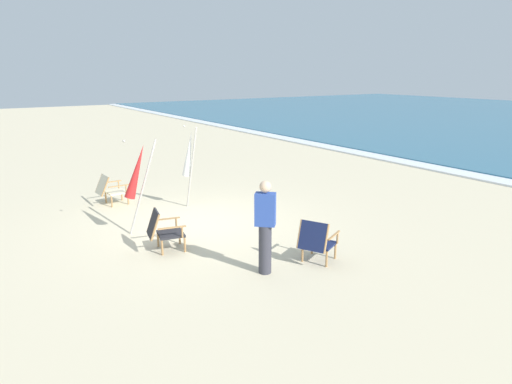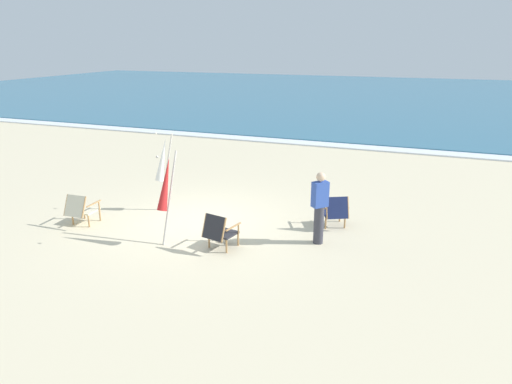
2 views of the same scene
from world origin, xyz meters
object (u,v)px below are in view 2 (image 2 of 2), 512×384
object	(u,v)px
beach_chair_front_left	(335,211)
beach_chair_far_center	(81,209)
umbrella_furled_white	(163,160)
beach_chair_front_right	(219,231)
person_near_chairs	(319,207)
umbrella_furled_red	(166,185)

from	to	relation	value
beach_chair_front_left	beach_chair_far_center	bearing A→B (deg)	-160.94
beach_chair_front_left	umbrella_furled_white	world-z (taller)	umbrella_furled_white
beach_chair_front_right	beach_chair_far_center	bearing A→B (deg)	178.97
beach_chair_far_center	beach_chair_front_left	size ratio (longest dim) A/B	0.94
beach_chair_front_right	umbrella_furled_white	size ratio (longest dim) A/B	0.39
beach_chair_front_left	person_near_chairs	bearing A→B (deg)	-99.52
beach_chair_far_center	person_near_chairs	bearing A→B (deg)	10.08
beach_chair_front_right	umbrella_furled_red	size ratio (longest dim) A/B	0.40
beach_chair_front_right	umbrella_furled_red	xyz separation A→B (m)	(-1.24, -0.02, 0.89)
beach_chair_front_left	person_near_chairs	xyz separation A→B (m)	(-0.17, -1.00, 0.41)
beach_chair_front_left	umbrella_furled_red	world-z (taller)	umbrella_furled_red
beach_chair_far_center	umbrella_furled_white	size ratio (longest dim) A/B	0.38
umbrella_furled_red	person_near_chairs	bearing A→B (deg)	19.00
umbrella_furled_red	beach_chair_far_center	bearing A→B (deg)	178.03
person_near_chairs	beach_chair_far_center	bearing A→B (deg)	-169.92
umbrella_furled_white	beach_chair_front_right	bearing A→B (deg)	-35.88
beach_chair_front_left	person_near_chairs	distance (m)	1.09
umbrella_furled_white	beach_chair_far_center	bearing A→B (deg)	-129.26
beach_chair_far_center	beach_chair_front_right	xyz separation A→B (m)	(3.71, -0.07, 0.00)
umbrella_furled_red	umbrella_furled_white	world-z (taller)	umbrella_furled_white
beach_chair_front_left	umbrella_furled_red	distance (m)	4.02
umbrella_furled_white	person_near_chairs	size ratio (longest dim) A/B	1.28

